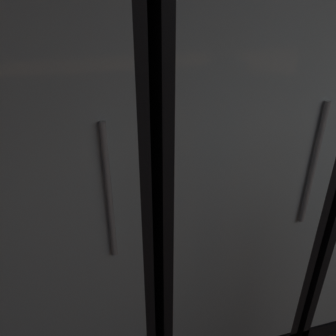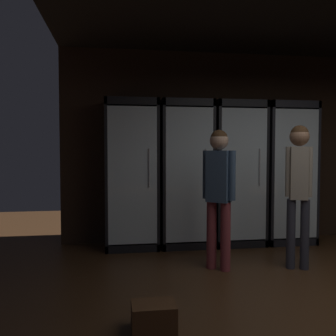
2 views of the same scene
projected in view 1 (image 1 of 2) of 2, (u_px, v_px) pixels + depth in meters
cooler_far_left at (50, 183)px, 1.41m from camera, size 0.72×0.58×2.04m
cooler_left at (222, 163)px, 1.58m from camera, size 0.72×0.58×2.04m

